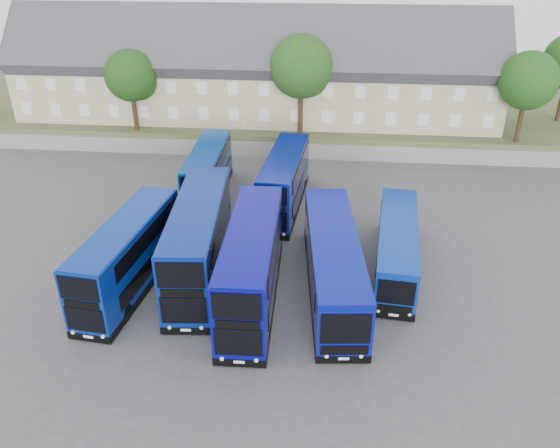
{
  "coord_description": "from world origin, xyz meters",
  "views": [
    {
      "loc": [
        4.93,
        -24.93,
        19.0
      ],
      "look_at": [
        1.89,
        6.38,
        2.2
      ],
      "focal_mm": 35.0,
      "sensor_mm": 36.0,
      "label": 1
    }
  ],
  "objects_px": {
    "dd_front_mid": "(199,242)",
    "tree_east": "(530,83)",
    "coach_east_a": "(333,264)",
    "tree_mid": "(303,69)",
    "dd_front_left": "(129,257)",
    "tree_west": "(132,77)"
  },
  "relations": [
    {
      "from": "tree_west",
      "to": "tree_mid",
      "type": "bearing_deg",
      "value": 1.79
    },
    {
      "from": "tree_mid",
      "to": "dd_front_left",
      "type": "bearing_deg",
      "value": -110.12
    },
    {
      "from": "tree_mid",
      "to": "tree_east",
      "type": "relative_size",
      "value": 1.12
    },
    {
      "from": "dd_front_left",
      "to": "tree_mid",
      "type": "relative_size",
      "value": 1.18
    },
    {
      "from": "tree_mid",
      "to": "tree_east",
      "type": "xyz_separation_m",
      "value": [
        20.0,
        -0.5,
        -0.68
      ]
    },
    {
      "from": "dd_front_mid",
      "to": "coach_east_a",
      "type": "distance_m",
      "value": 8.26
    },
    {
      "from": "dd_front_left",
      "to": "tree_west",
      "type": "relative_size",
      "value": 1.42
    },
    {
      "from": "coach_east_a",
      "to": "tree_east",
      "type": "distance_m",
      "value": 28.66
    },
    {
      "from": "dd_front_mid",
      "to": "coach_east_a",
      "type": "xyz_separation_m",
      "value": [
        8.2,
        -0.81,
        -0.58
      ]
    },
    {
      "from": "dd_front_mid",
      "to": "tree_west",
      "type": "relative_size",
      "value": 1.6
    },
    {
      "from": "dd_front_left",
      "to": "tree_west",
      "type": "distance_m",
      "value": 25.08
    },
    {
      "from": "dd_front_left",
      "to": "tree_east",
      "type": "bearing_deg",
      "value": 45.17
    },
    {
      "from": "dd_front_mid",
      "to": "tree_east",
      "type": "xyz_separation_m",
      "value": [
        24.92,
        21.78,
        5.03
      ]
    },
    {
      "from": "tree_mid",
      "to": "dd_front_mid",
      "type": "bearing_deg",
      "value": -102.47
    },
    {
      "from": "dd_front_mid",
      "to": "tree_mid",
      "type": "height_order",
      "value": "tree_mid"
    },
    {
      "from": "tree_west",
      "to": "tree_mid",
      "type": "xyz_separation_m",
      "value": [
        16.0,
        0.5,
        1.02
      ]
    },
    {
      "from": "dd_front_left",
      "to": "tree_east",
      "type": "xyz_separation_m",
      "value": [
        28.79,
        23.5,
        5.31
      ]
    },
    {
      "from": "coach_east_a",
      "to": "tree_east",
      "type": "xyz_separation_m",
      "value": [
        16.73,
        22.59,
        5.61
      ]
    },
    {
      "from": "dd_front_left",
      "to": "dd_front_mid",
      "type": "distance_m",
      "value": 4.25
    },
    {
      "from": "dd_front_left",
      "to": "dd_front_mid",
      "type": "xyz_separation_m",
      "value": [
        3.87,
        1.73,
        0.27
      ]
    },
    {
      "from": "dd_front_left",
      "to": "dd_front_mid",
      "type": "bearing_deg",
      "value": 30.0
    },
    {
      "from": "coach_east_a",
      "to": "tree_west",
      "type": "height_order",
      "value": "tree_west"
    }
  ]
}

